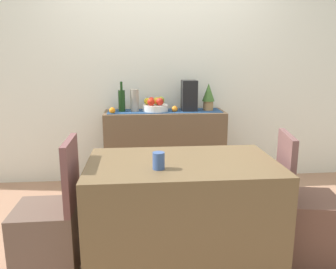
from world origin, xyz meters
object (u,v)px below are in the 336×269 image
at_px(sideboard_console, 165,149).
at_px(coffee_cup, 159,161).
at_px(chair_by_corner, 305,221).
at_px(fruit_bowl, 155,108).
at_px(potted_plant, 208,96).
at_px(dining_table, 182,213).
at_px(coffee_maker, 189,96).
at_px(chair_near_window, 50,233).
at_px(wine_bottle, 122,100).
at_px(ceramic_vase, 135,101).

relative_size(sideboard_console, coffee_cup, 12.20).
xyz_separation_m(sideboard_console, chair_by_corner, (0.88, -1.48, -0.15)).
distance_m(sideboard_console, chair_by_corner, 1.73).
height_order(fruit_bowl, potted_plant, potted_plant).
distance_m(fruit_bowl, coffee_cup, 1.64).
xyz_separation_m(fruit_bowl, chair_by_corner, (0.98, -1.48, -0.61)).
distance_m(sideboard_console, dining_table, 1.49).
bearing_deg(potted_plant, dining_table, -107.84).
xyz_separation_m(coffee_cup, chair_by_corner, (1.05, 0.15, -0.53)).
relative_size(fruit_bowl, coffee_maker, 0.83).
xyz_separation_m(coffee_maker, coffee_cup, (-0.43, -1.63, -0.21)).
distance_m(sideboard_console, chair_near_window, 1.74).
xyz_separation_m(potted_plant, coffee_cup, (-0.64, -1.63, -0.21)).
bearing_deg(sideboard_console, chair_by_corner, -59.30).
height_order(wine_bottle, dining_table, wine_bottle).
xyz_separation_m(wine_bottle, potted_plant, (0.93, 0.00, 0.04)).
distance_m(potted_plant, dining_table, 1.68).
bearing_deg(fruit_bowl, coffee_cup, -92.46).
xyz_separation_m(fruit_bowl, coffee_cup, (-0.07, -1.63, -0.08)).
height_order(coffee_maker, chair_near_window, coffee_maker).
distance_m(coffee_maker, coffee_cup, 1.70).
xyz_separation_m(sideboard_console, chair_near_window, (-0.89, -1.49, -0.15)).
bearing_deg(ceramic_vase, chair_near_window, -110.96).
bearing_deg(ceramic_vase, fruit_bowl, 0.00).
height_order(ceramic_vase, chair_by_corner, ceramic_vase).
relative_size(fruit_bowl, coffee_cup, 2.60).
distance_m(sideboard_console, ceramic_vase, 0.63).
distance_m(ceramic_vase, chair_by_corner, 2.03).
bearing_deg(chair_near_window, coffee_maker, 52.21).
xyz_separation_m(chair_near_window, chair_by_corner, (1.77, 0.00, 0.00)).
height_order(coffee_cup, chair_by_corner, chair_by_corner).
height_order(coffee_maker, ceramic_vase, coffee_maker).
distance_m(coffee_maker, chair_near_window, 2.02).
xyz_separation_m(sideboard_console, dining_table, (-0.00, -1.49, -0.05)).
height_order(coffee_cup, chair_near_window, chair_near_window).
bearing_deg(sideboard_console, ceramic_vase, 180.00).
xyz_separation_m(ceramic_vase, coffee_cup, (0.15, -1.63, -0.16)).
relative_size(ceramic_vase, dining_table, 0.19).
relative_size(sideboard_console, dining_table, 1.04).
distance_m(coffee_maker, chair_by_corner, 1.77).
xyz_separation_m(coffee_maker, ceramic_vase, (-0.58, 0.00, -0.05)).
xyz_separation_m(dining_table, coffee_cup, (-0.16, -0.15, 0.42)).
height_order(coffee_maker, coffee_cup, coffee_maker).
bearing_deg(chair_near_window, ceramic_vase, 69.04).
height_order(sideboard_console, fruit_bowl, fruit_bowl).
bearing_deg(sideboard_console, chair_near_window, -120.89).
relative_size(fruit_bowl, potted_plant, 0.93).
height_order(wine_bottle, potted_plant, wine_bottle).
bearing_deg(fruit_bowl, chair_by_corner, -56.58).
height_order(coffee_maker, dining_table, coffee_maker).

